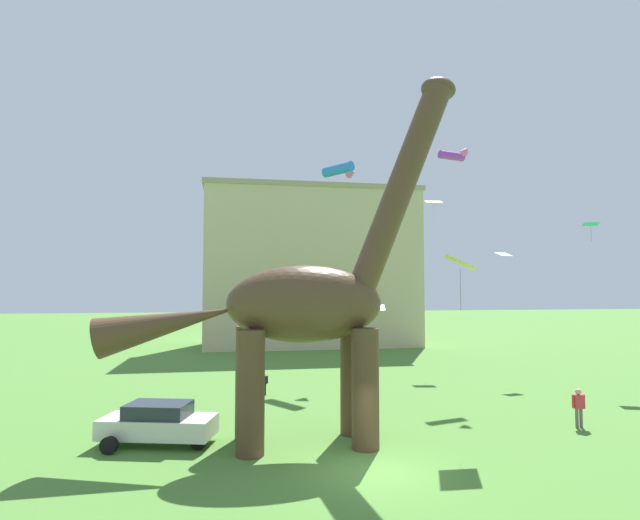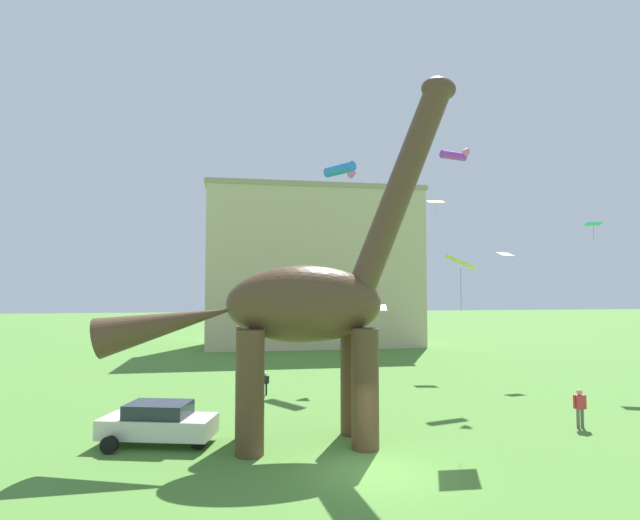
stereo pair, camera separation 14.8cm
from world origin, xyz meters
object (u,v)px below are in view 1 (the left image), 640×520
at_px(person_watching_child, 264,381).
at_px(kite_near_high, 460,263).
at_px(dinosaur_sculpture, 303,304).
at_px(kite_far_left, 341,170).
at_px(kite_mid_left, 377,308).
at_px(kite_apex, 434,202).
at_px(person_strolling_adult, 579,404).
at_px(kite_trailing, 454,155).
at_px(parked_sedan_left, 158,423).
at_px(kite_mid_right, 591,224).
at_px(kite_high_left, 503,254).
at_px(kite_high_right, 372,293).

relative_size(person_watching_child, kite_near_high, 0.55).
height_order(dinosaur_sculpture, kite_far_left, kite_far_left).
distance_m(kite_mid_left, kite_apex, 11.25).
relative_size(person_strolling_adult, kite_near_high, 0.71).
xyz_separation_m(person_watching_child, kite_trailing, (12.77, 2.85, 14.07)).
xyz_separation_m(parked_sedan_left, kite_far_left, (10.65, 16.03, 13.87)).
xyz_separation_m(person_strolling_adult, kite_mid_right, (8.45, 9.63, 9.09)).
bearing_deg(dinosaur_sculpture, person_watching_child, 121.53).
bearing_deg(parked_sedan_left, kite_near_high, 12.37).
bearing_deg(kite_high_left, person_watching_child, -168.53).
height_order(person_strolling_adult, kite_high_right, kite_high_right).
distance_m(kite_high_right, kite_far_left, 10.95).
xyz_separation_m(person_watching_child, kite_apex, (14.17, 9.72, 12.14)).
xyz_separation_m(kite_mid_right, kite_high_left, (-4.66, 2.69, -1.82)).
relative_size(kite_trailing, kite_high_left, 1.69).
distance_m(person_watching_child, kite_high_left, 18.44).
relative_size(dinosaur_sculpture, kite_mid_left, 10.23).
distance_m(person_strolling_adult, kite_high_right, 13.01).
distance_m(kite_near_high, kite_high_left, 15.18).
relative_size(person_watching_child, person_strolling_adult, 0.77).
height_order(kite_trailing, kite_high_left, kite_trailing).
xyz_separation_m(person_watching_child, person_strolling_adult, (12.72, -8.97, 0.23)).
relative_size(kite_high_left, kite_far_left, 0.42).
xyz_separation_m(kite_mid_left, kite_high_left, (8.46, -1.85, 3.65)).
height_order(kite_high_left, kite_high_right, kite_high_left).
height_order(person_watching_child, kite_mid_right, kite_mid_right).
height_order(parked_sedan_left, kite_high_right, kite_high_right).
bearing_deg(kite_apex, kite_mid_left, -143.57).
height_order(person_strolling_adult, kite_mid_left, kite_mid_left).
xyz_separation_m(dinosaur_sculpture, kite_far_left, (5.24, 16.95, 9.39)).
height_order(dinosaur_sculpture, kite_mid_left, dinosaur_sculpture).
distance_m(kite_mid_left, kite_high_left, 9.40).
xyz_separation_m(kite_trailing, kite_apex, (1.40, 6.87, -1.93)).
relative_size(kite_near_high, kite_apex, 1.37).
bearing_deg(kite_mid_right, kite_high_left, 150.01).
bearing_deg(kite_near_high, kite_trailing, 65.77).
relative_size(kite_trailing, kite_apex, 1.19).
bearing_deg(person_watching_child, kite_near_high, 93.64).
height_order(kite_near_high, kite_apex, kite_apex).
distance_m(person_watching_child, kite_mid_right, 23.14).
relative_size(person_strolling_adult, kite_apex, 0.97).
distance_m(kite_trailing, kite_apex, 7.28).
relative_size(kite_apex, kite_far_left, 0.59).
bearing_deg(kite_mid_left, kite_high_right, -110.57).
xyz_separation_m(kite_high_left, kite_high_right, (-9.83, -1.79, -2.61)).
bearing_deg(person_strolling_adult, kite_near_high, 131.59).
distance_m(person_watching_child, kite_high_right, 8.43).
height_order(kite_near_high, kite_mid_right, kite_mid_right).
bearing_deg(kite_far_left, person_watching_child, -128.33).
height_order(parked_sedan_left, kite_apex, kite_apex).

